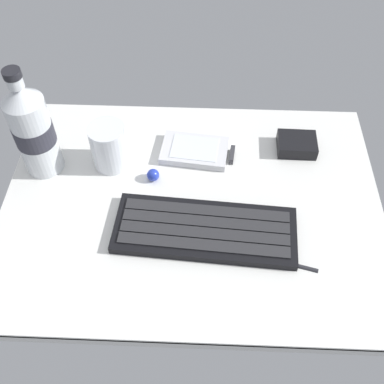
% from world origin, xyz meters
% --- Properties ---
extents(ground_plane, '(0.64, 0.48, 0.03)m').
position_xyz_m(ground_plane, '(0.00, -0.00, -0.01)').
color(ground_plane, silver).
extents(keyboard, '(0.30, 0.13, 0.02)m').
position_xyz_m(keyboard, '(0.02, -0.06, 0.01)').
color(keyboard, black).
rests_on(keyboard, ground_plane).
extents(handheld_device, '(0.13, 0.09, 0.02)m').
position_xyz_m(handheld_device, '(0.01, 0.11, 0.01)').
color(handheld_device, silver).
rests_on(handheld_device, ground_plane).
extents(juice_cup, '(0.06, 0.06, 0.09)m').
position_xyz_m(juice_cup, '(-0.15, 0.09, 0.04)').
color(juice_cup, silver).
rests_on(juice_cup, ground_plane).
extents(water_bottle, '(0.07, 0.07, 0.21)m').
position_xyz_m(water_bottle, '(-0.27, 0.07, 0.09)').
color(water_bottle, silver).
rests_on(water_bottle, ground_plane).
extents(charger_block, '(0.07, 0.06, 0.02)m').
position_xyz_m(charger_block, '(0.19, 0.13, 0.01)').
color(charger_block, black).
rests_on(charger_block, ground_plane).
extents(trackball_mouse, '(0.02, 0.02, 0.02)m').
position_xyz_m(trackball_mouse, '(-0.07, 0.05, 0.01)').
color(trackball_mouse, '#2338B2').
rests_on(trackball_mouse, ground_plane).
extents(stylus_pen, '(0.09, 0.03, 0.01)m').
position_xyz_m(stylus_pen, '(0.15, -0.11, 0.00)').
color(stylus_pen, '#26262B').
rests_on(stylus_pen, ground_plane).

